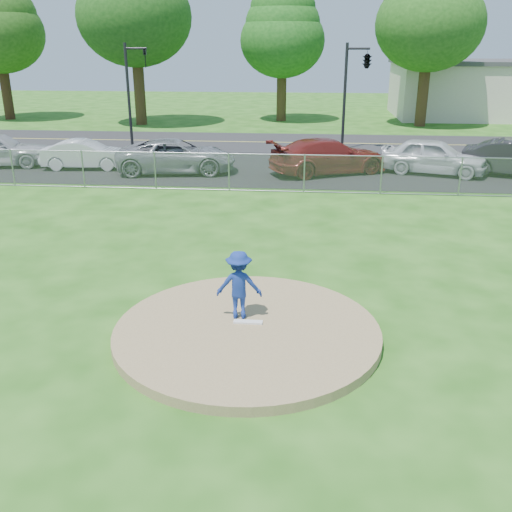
{
  "coord_description": "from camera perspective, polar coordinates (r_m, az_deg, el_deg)",
  "views": [
    {
      "loc": [
        1.12,
        -10.24,
        5.63
      ],
      "look_at": [
        0.0,
        2.0,
        1.0
      ],
      "focal_mm": 40.0,
      "sensor_mm": 36.0,
      "label": 1
    }
  ],
  "objects": [
    {
      "name": "commercial_building",
      "position": [
        50.61,
        23.15,
        15.12
      ],
      "size": [
        16.4,
        9.4,
        4.3
      ],
      "color": "beige",
      "rests_on": "ground"
    },
    {
      "name": "parked_car_gray",
      "position": [
        26.58,
        -7.98,
        9.87
      ],
      "size": [
        5.65,
        3.17,
        1.49
      ],
      "primitive_type": "imported",
      "rotation": [
        0.0,
        0.0,
        1.71
      ],
      "color": "gray",
      "rests_on": "parking_lot"
    },
    {
      "name": "parked_car_pearl",
      "position": [
        27.25,
        17.32,
        9.5
      ],
      "size": [
        4.99,
        3.15,
        1.58
      ],
      "primitive_type": "imported",
      "rotation": [
        0.0,
        0.0,
        1.27
      ],
      "color": "silver",
      "rests_on": "parking_lot"
    },
    {
      "name": "tree_center",
      "position": [
        44.3,
        2.66,
        21.69
      ],
      "size": [
        6.16,
        6.16,
        9.84
      ],
      "color": "#3B2915",
      "rests_on": "ground"
    },
    {
      "name": "parked_car_white",
      "position": [
        28.33,
        -16.69,
        9.71
      ],
      "size": [
        4.14,
        1.76,
        1.33
      ],
      "primitive_type": "imported",
      "rotation": [
        0.0,
        0.0,
        1.66
      ],
      "color": "silver",
      "rests_on": "parking_lot"
    },
    {
      "name": "pitchers_mound",
      "position": [
        11.69,
        -0.9,
        -7.59
      ],
      "size": [
        5.4,
        5.4,
        0.2
      ],
      "primitive_type": "cylinder",
      "color": "#8E764E",
      "rests_on": "ground"
    },
    {
      "name": "parking_lot",
      "position": [
        27.35,
        2.8,
        8.74
      ],
      "size": [
        50.0,
        8.0,
        0.01
      ],
      "primitive_type": "cube",
      "color": "black",
      "rests_on": "ground"
    },
    {
      "name": "chain_link_fence",
      "position": [
        22.8,
        2.31,
        8.26
      ],
      "size": [
        40.0,
        0.06,
        1.5
      ],
      "primitive_type": "cube",
      "color": "gray",
      "rests_on": "ground"
    },
    {
      "name": "traffic_cone",
      "position": [
        26.71,
        -7.97,
        8.97
      ],
      "size": [
        0.32,
        0.32,
        0.62
      ],
      "primitive_type": "cone",
      "color": "#E3570B",
      "rests_on": "parking_lot"
    },
    {
      "name": "pitcher",
      "position": [
        11.77,
        -1.71,
        -2.9
      ],
      "size": [
        0.97,
        0.59,
        1.47
      ],
      "primitive_type": "imported",
      "rotation": [
        0.0,
        0.0,
        3.19
      ],
      "color": "navy",
      "rests_on": "pitchers_mound"
    },
    {
      "name": "pitching_rubber",
      "position": [
        11.81,
        -0.8,
        -6.62
      ],
      "size": [
        0.6,
        0.15,
        0.04
      ],
      "primitive_type": "cube",
      "color": "white",
      "rests_on": "pitchers_mound"
    },
    {
      "name": "street",
      "position": [
        34.72,
        3.37,
        11.27
      ],
      "size": [
        60.0,
        7.0,
        0.01
      ],
      "primitive_type": "cube",
      "color": "#232326",
      "rests_on": "ground"
    },
    {
      "name": "tree_right",
      "position": [
        43.02,
        17.1,
        22.5
      ],
      "size": [
        7.28,
        7.28,
        11.63
      ],
      "color": "#3A2615",
      "rests_on": "ground"
    },
    {
      "name": "ground",
      "position": [
        21.04,
        1.99,
        5.1
      ],
      "size": [
        120.0,
        120.0,
        0.0
      ],
      "primitive_type": "plane",
      "color": "#1E5312",
      "rests_on": "ground"
    },
    {
      "name": "traffic_signal_center",
      "position": [
        32.39,
        10.83,
        18.49
      ],
      "size": [
        1.42,
        2.48,
        5.6
      ],
      "color": "black",
      "rests_on": "ground"
    },
    {
      "name": "parked_car_darkred",
      "position": [
        26.33,
        7.24,
        9.89
      ],
      "size": [
        5.82,
        4.24,
        1.57
      ],
      "primitive_type": "imported",
      "rotation": [
        0.0,
        0.0,
        2.0
      ],
      "color": "maroon",
      "rests_on": "parking_lot"
    },
    {
      "name": "traffic_signal_left",
      "position": [
        33.8,
        -12.3,
        16.34
      ],
      "size": [
        1.28,
        0.2,
        5.6
      ],
      "color": "black",
      "rests_on": "ground"
    },
    {
      "name": "tree_left",
      "position": [
        43.07,
        -12.18,
        23.69
      ],
      "size": [
        7.84,
        7.84,
        12.53
      ],
      "color": "#382714",
      "rests_on": "ground"
    }
  ]
}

